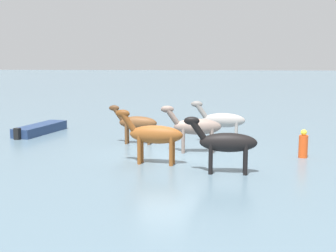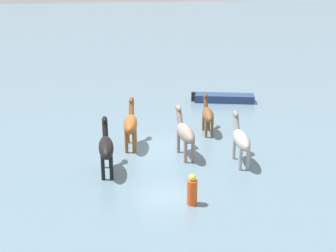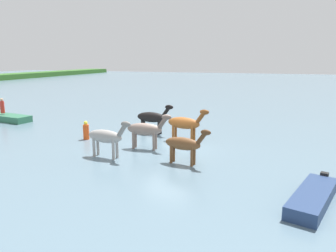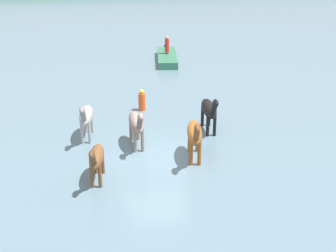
% 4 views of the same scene
% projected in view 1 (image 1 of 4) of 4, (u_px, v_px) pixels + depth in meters
% --- Properties ---
extents(ground_plane, '(185.54, 185.54, 0.00)m').
position_uv_depth(ground_plane, '(170.00, 156.00, 19.32)').
color(ground_plane, slate).
extents(horse_dark_mare, '(0.78, 2.52, 1.95)m').
position_uv_depth(horse_dark_mare, '(222.00, 120.00, 21.81)').
color(horse_dark_mare, '#9E9993').
rests_on(horse_dark_mare, ground_plane).
extents(horse_chestnut_trailing, '(0.67, 2.55, 1.98)m').
position_uv_depth(horse_chestnut_trailing, '(226.00, 143.00, 16.35)').
color(horse_chestnut_trailing, black).
rests_on(horse_chestnut_trailing, ground_plane).
extents(horse_rear_stallion, '(0.67, 2.54, 1.98)m').
position_uv_depth(horse_rear_stallion, '(195.00, 127.00, 19.80)').
color(horse_rear_stallion, gray).
rests_on(horse_rear_stallion, ground_plane).
extents(horse_pinto_flank, '(0.76, 2.28, 1.76)m').
position_uv_depth(horse_pinto_flank, '(136.00, 123.00, 21.71)').
color(horse_pinto_flank, brown).
rests_on(horse_pinto_flank, ground_plane).
extents(horse_mid_herd, '(0.93, 2.63, 2.03)m').
position_uv_depth(horse_mid_herd, '(154.00, 135.00, 17.75)').
color(horse_mid_herd, brown).
rests_on(horse_mid_herd, ground_plane).
extents(boat_motor_center, '(3.84, 1.96, 0.71)m').
position_uv_depth(boat_motor_center, '(40.00, 130.00, 24.63)').
color(boat_motor_center, navy).
rests_on(boat_motor_center, ground_plane).
extents(buoy_channel_marker, '(0.36, 0.36, 1.14)m').
position_uv_depth(buoy_channel_marker, '(303.00, 145.00, 18.93)').
color(buoy_channel_marker, '#E54C19').
rests_on(buoy_channel_marker, ground_plane).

